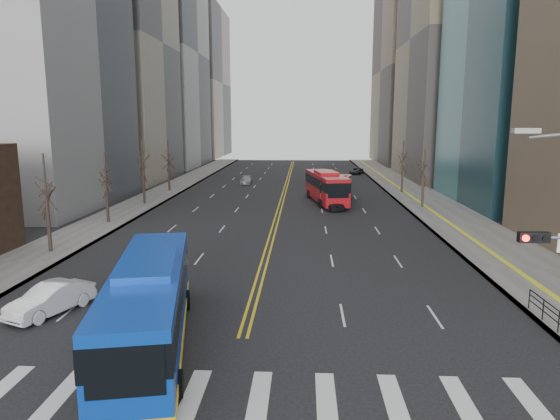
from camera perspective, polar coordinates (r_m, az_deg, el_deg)
name	(u,v)px	position (r m, az deg, el deg)	size (l,w,h in m)	color
ground	(225,399)	(18.81, -6.28, -20.72)	(220.00, 220.00, 0.00)	black
sidewalk_right	(425,201)	(63.43, 16.23, 1.04)	(7.00, 130.00, 0.15)	slate
sidewalk_left	(151,199)	(64.60, -14.55, 1.27)	(5.00, 130.00, 0.15)	slate
crosswalk	(225,399)	(18.81, -6.28, -20.71)	(26.70, 4.00, 0.01)	silver
centerline	(285,189)	(71.64, 0.59, 2.38)	(0.55, 100.00, 0.01)	gold
office_towers	(289,32)	(85.69, 1.07, 19.70)	(83.00, 134.00, 58.00)	gray
pedestrian_railing	(559,318)	(26.33, 29.27, -10.76)	(0.06, 6.06, 1.02)	black
street_trees	(207,168)	(51.67, -8.29, 4.72)	(35.20, 47.20, 7.60)	black
blue_bus	(149,302)	(22.32, -14.72, -10.15)	(5.40, 13.63, 3.85)	#0B3AAD
red_bus_near	(326,185)	(59.70, 5.29, 2.82)	(4.90, 12.36, 3.80)	#A51118
red_bus_far	(337,187)	(60.75, 6.53, 2.60)	(4.40, 10.11, 3.16)	#A51118
car_white	(51,299)	(28.15, -24.73, -9.21)	(1.61, 4.61, 1.52)	white
car_dark_mid	(331,203)	(55.32, 5.84, 0.81)	(1.76, 4.38, 1.49)	black
car_silver	(246,180)	(78.08, -3.89, 3.43)	(1.64, 4.04, 1.17)	gray
car_dark_far	(356,171)	(93.58, 8.72, 4.43)	(1.92, 4.16, 1.16)	black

